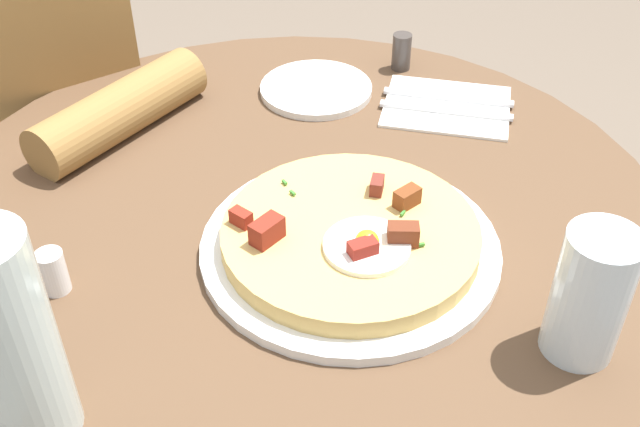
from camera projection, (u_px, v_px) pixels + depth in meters
dining_table at (295, 310)px, 1.01m from camera, size 0.88×0.88×0.74m
person_seated at (30, 195)px, 1.29m from camera, size 0.42×0.48×1.14m
pizza_plate at (350, 247)px, 0.83m from camera, size 0.32×0.32×0.01m
breakfast_pizza at (351, 235)px, 0.82m from camera, size 0.28×0.28×0.05m
bread_plate at (316, 89)px, 1.10m from camera, size 0.16×0.16×0.01m
napkin at (447, 107)px, 1.06m from camera, size 0.22×0.22×0.00m
fork at (446, 110)px, 1.05m from camera, size 0.13×0.14×0.00m
knife at (448, 97)px, 1.07m from camera, size 0.13×0.14×0.00m
water_glass at (590, 295)px, 0.69m from camera, size 0.07×0.07×0.13m
water_bottle at (11, 343)px, 0.59m from camera, size 0.07×0.07×0.21m
salt_shaker at (53, 272)px, 0.77m from camera, size 0.03×0.03×0.05m
pepper_shaker at (402, 52)px, 1.14m from camera, size 0.03×0.03×0.05m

